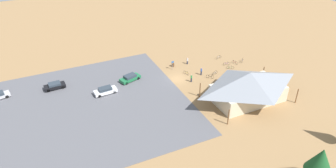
# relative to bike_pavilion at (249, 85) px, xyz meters

# --- Properties ---
(ground) EXTENTS (160.00, 160.00, 0.00)m
(ground) POSITION_rel_bike_pavilion_xyz_m (8.70, -12.98, -3.37)
(ground) COLOR #937047
(ground) RESTS_ON ground
(parking_lot_asphalt) EXTENTS (43.94, 34.86, 0.05)m
(parking_lot_asphalt) POSITION_rel_bike_pavilion_xyz_m (32.28, -10.44, -3.35)
(parking_lot_asphalt) COLOR #56565B
(parking_lot_asphalt) RESTS_ON ground
(bike_pavilion) EXTENTS (16.05, 10.13, 6.01)m
(bike_pavilion) POSITION_rel_bike_pavilion_xyz_m (0.00, 0.00, 0.00)
(bike_pavilion) COLOR beige
(bike_pavilion) RESTS_ON ground
(trash_bin) EXTENTS (0.60, 0.60, 0.90)m
(trash_bin) POSITION_rel_bike_pavilion_xyz_m (7.07, -18.59, -2.92)
(trash_bin) COLOR brown
(trash_bin) RESTS_ON ground
(lot_sign) EXTENTS (0.56, 0.08, 2.20)m
(lot_sign) POSITION_rel_bike_pavilion_xyz_m (7.76, -17.35, -1.96)
(lot_sign) COLOR #99999E
(lot_sign) RESTS_ON ground
(pine_east) EXTENTS (3.67, 3.67, 6.27)m
(pine_east) POSITION_rel_bike_pavilion_xyz_m (4.51, 20.89, 1.00)
(pine_east) COLOR brown
(pine_east) RESTS_ON ground
(bicycle_purple_yard_right) EXTENTS (1.65, 0.60, 0.77)m
(bicycle_purple_yard_right) POSITION_rel_bike_pavilion_xyz_m (-4.74, -13.88, -3.01)
(bicycle_purple_yard_right) COLOR black
(bicycle_purple_yard_right) RESTS_ON ground
(bicycle_green_trailside) EXTENTS (1.44, 0.97, 0.81)m
(bicycle_green_trailside) POSITION_rel_bike_pavilion_xyz_m (-4.39, -11.97, -3.01)
(bicycle_green_trailside) COLOR black
(bicycle_green_trailside) RESTS_ON ground
(bicycle_silver_mid_cluster) EXTENTS (1.64, 0.59, 0.84)m
(bicycle_silver_mid_cluster) POSITION_rel_bike_pavilion_xyz_m (0.29, -11.16, -3.01)
(bicycle_silver_mid_cluster) COLOR black
(bicycle_silver_mid_cluster) RESTS_ON ground
(bicycle_red_edge_south) EXTENTS (0.73, 1.57, 0.81)m
(bicycle_red_edge_south) POSITION_rel_bike_pavilion_xyz_m (-6.85, -13.59, -3.00)
(bicycle_red_edge_south) COLOR black
(bicycle_red_edge_south) RESTS_ON ground
(bicycle_yellow_near_sign) EXTENTS (0.63, 1.58, 0.82)m
(bicycle_yellow_near_sign) POSITION_rel_bike_pavilion_xyz_m (5.97, -13.94, -3.00)
(bicycle_yellow_near_sign) COLOR black
(bicycle_yellow_near_sign) RESTS_ON ground
(bicycle_blue_yard_center) EXTENTS (1.19, 1.31, 0.88)m
(bicycle_blue_yard_center) POSITION_rel_bike_pavilion_xyz_m (-8.98, -13.59, -2.98)
(bicycle_blue_yard_center) COLOR black
(bicycle_blue_yard_center) RESTS_ON ground
(bicycle_black_back_row) EXTENTS (1.20, 1.28, 0.83)m
(bicycle_black_back_row) POSITION_rel_bike_pavilion_xyz_m (2.09, -10.26, -3.00)
(bicycle_black_back_row) COLOR black
(bicycle_black_back_row) RESTS_ON ground
(bicycle_white_lone_west) EXTENTS (1.60, 0.48, 0.77)m
(bicycle_white_lone_west) POSITION_rel_bike_pavilion_xyz_m (-4.87, -17.59, -3.02)
(bicycle_white_lone_west) COLOR black
(bicycle_white_lone_west) RESTS_ON ground
(car_black_end_stall) EXTENTS (4.28, 2.05, 1.30)m
(car_black_end_stall) POSITION_rel_bike_pavilion_xyz_m (33.44, -20.14, -2.67)
(car_black_end_stall) COLOR black
(car_black_end_stall) RESTS_ON parking_lot_asphalt
(car_green_back_corner) EXTENTS (4.87, 3.10, 1.37)m
(car_green_back_corner) POSITION_rel_bike_pavilion_xyz_m (18.28, -16.59, -2.64)
(car_green_back_corner) COLOR #1E6B3D
(car_green_back_corner) RESTS_ON parking_lot_asphalt
(car_white_far_end) EXTENTS (4.65, 2.09, 1.39)m
(car_white_far_end) POSITION_rel_bike_pavilion_xyz_m (24.49, -13.81, -2.63)
(car_white_far_end) COLOR white
(car_white_far_end) RESTS_ON parking_lot_asphalt
(visitor_crossing_yard) EXTENTS (0.40, 0.39, 1.77)m
(visitor_crossing_yard) POSITION_rel_bike_pavilion_xyz_m (6.55, -10.65, -2.44)
(visitor_crossing_yard) COLOR #2D3347
(visitor_crossing_yard) RESTS_ON ground
(visitor_near_lot) EXTENTS (0.40, 0.39, 1.72)m
(visitor_near_lot) POSITION_rel_bike_pavilion_xyz_m (3.43, -18.29, -2.47)
(visitor_near_lot) COLOR #2D3347
(visitor_near_lot) RESTS_ON ground
(visitor_by_pavilion) EXTENTS (0.40, 0.36, 1.81)m
(visitor_by_pavilion) POSITION_rel_bike_pavilion_xyz_m (3.11, -12.36, -2.42)
(visitor_by_pavilion) COLOR #2D3347
(visitor_by_pavilion) RESTS_ON ground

